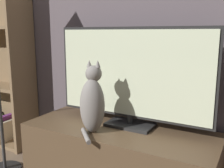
# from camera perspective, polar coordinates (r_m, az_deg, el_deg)

# --- Properties ---
(tv_stand) EXTENTS (1.29, 0.51, 0.42)m
(tv_stand) POSITION_cam_1_polar(r_m,az_deg,el_deg) (1.85, 1.38, -15.72)
(tv_stand) COLOR brown
(tv_stand) RESTS_ON ground_plane
(tv) EXTENTS (1.09, 0.19, 0.66)m
(tv) POSITION_cam_1_polar(r_m,az_deg,el_deg) (1.72, 4.17, 1.71)
(tv) COLOR black
(tv) RESTS_ON tv_stand
(cat) EXTENTS (0.19, 0.27, 0.46)m
(cat) POSITION_cam_1_polar(r_m,az_deg,el_deg) (1.65, -4.24, -4.02)
(cat) COLOR gray
(cat) RESTS_ON tv_stand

